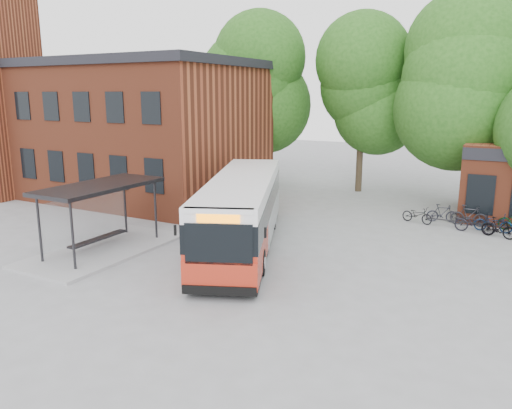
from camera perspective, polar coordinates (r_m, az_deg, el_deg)
The scene contains 14 objects.
ground at distance 20.06m, azimuth -5.72°, elevation -6.43°, with size 100.00×100.00×0.00m, color slate.
station_building at distance 34.28m, azimuth -15.66°, elevation 8.36°, with size 18.40×10.40×8.50m, color brown, non-canonical shape.
bus_shelter at distance 21.72m, azimuth -17.20°, elevation -1.47°, with size 3.60×7.00×2.90m, color #28282B, non-canonical shape.
bike_rail at distance 26.47m, azimuth 24.40°, elevation -2.38°, with size 5.20×0.10×0.38m, color #28282B, non-canonical shape.
tree_0 at distance 35.81m, azimuth 0.54°, elevation 10.98°, with size 7.92×7.92×11.00m, color #1E4B14, non-canonical shape.
tree_1 at distance 34.09m, azimuth 11.98°, elevation 10.13°, with size 7.92×7.92×10.40m, color #1E4B14, non-canonical shape.
tree_2 at distance 31.79m, azimuth 23.82°, elevation 9.72°, with size 7.92×7.92×11.00m, color #1E4B14, non-canonical shape.
city_bus at distance 21.38m, azimuth -1.56°, elevation -0.92°, with size 2.55×11.97×3.04m, color #AF2816, non-canonical shape.
bicycle_0 at distance 26.86m, azimuth 17.94°, elevation -1.12°, with size 0.57×1.64×0.86m, color black.
bicycle_1 at distance 27.46m, azimuth 20.51°, elevation -0.94°, with size 0.44×1.55×0.93m, color black.
bicycle_2 at distance 25.94m, azimuth 23.78°, elevation -1.93°, with size 0.65×1.86×0.98m, color black.
bicycle_3 at distance 27.18m, azimuth 23.16°, elevation -1.16°, with size 0.50×1.76×1.06m, color #232429.
bicycle_4 at distance 26.46m, azimuth 25.49°, elevation -1.90°, with size 0.60×1.72×0.90m, color #0A2145.
bicycle_5 at distance 25.52m, azimuth 25.99°, elevation -2.41°, with size 0.44×1.57×0.94m, color black.
Camera 1 is at (10.71, -15.66, 6.52)m, focal length 35.00 mm.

